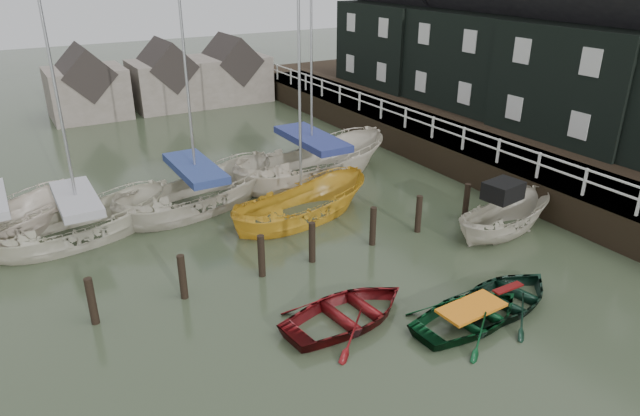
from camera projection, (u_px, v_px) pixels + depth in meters
ground at (397, 294)px, 16.88m from camera, size 120.00×120.00×0.00m
pier at (427, 139)px, 28.87m from camera, size 3.04×32.00×2.70m
land_strip at (503, 136)px, 31.70m from camera, size 14.00×38.00×1.50m
quay_houses at (538, 33)px, 28.35m from camera, size 6.52×28.14×10.01m
mooring_pilings at (314, 247)px, 18.53m from camera, size 13.72×0.22×1.80m
far_sheds at (165, 79)px, 37.05m from camera, size 14.00×4.08×4.39m
rowboat_red at (348, 321)px, 15.64m from camera, size 4.20×3.22×0.81m
rowboat_green at (470, 323)px, 15.55m from camera, size 3.75×2.77×0.75m
rowboat_dkgreen at (505, 305)px, 16.36m from camera, size 4.10×3.24×0.77m
motorboat at (502, 229)px, 20.73m from camera, size 4.79×2.37×2.74m
sailboat_a at (83, 236)px, 20.28m from camera, size 6.78×3.54×11.30m
sailboat_b at (198, 205)px, 22.76m from camera, size 7.57×4.28×12.95m
sailboat_c at (301, 216)px, 21.92m from camera, size 6.54×3.44×9.62m
sailboat_d at (312, 176)px, 25.81m from camera, size 8.26×3.90×12.95m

